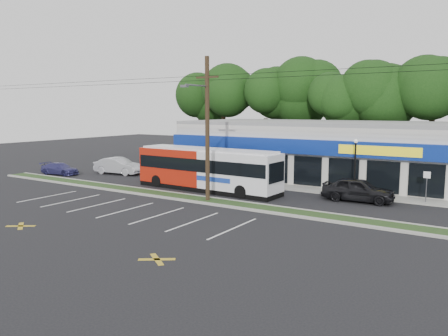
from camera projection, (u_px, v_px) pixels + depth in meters
ground at (166, 199)px, 31.49m from camera, size 120.00×120.00×0.00m
grass_strip at (175, 196)px, 32.32m from camera, size 40.00×1.60×0.12m
curb_south at (167, 198)px, 31.61m from camera, size 40.00×0.25×0.14m
curb_north at (182, 194)px, 33.02m from camera, size 40.00×0.25×0.14m
sidewalk at (282, 187)px, 36.29m from camera, size 32.00×2.20×0.10m
strip_mall at (319, 149)px, 41.44m from camera, size 25.00×12.55×5.30m
utility_pole at (205, 124)px, 30.02m from camera, size 50.00×2.77×10.00m
lamp_post at (355, 160)px, 32.55m from camera, size 0.30×0.30×4.25m
sign_post at (427, 181)px, 29.83m from camera, size 0.45×0.10×2.23m
tree_line at (340, 92)px, 49.87m from camera, size 46.76×6.76×11.83m
metrobus at (207, 168)px, 34.73m from camera, size 12.60×3.13×3.36m
car_dark at (358, 190)px, 30.63m from camera, size 5.05×2.28×1.68m
car_silver at (119, 166)px, 43.54m from camera, size 5.22×2.45×1.65m
car_blue at (60, 169)px, 43.27m from camera, size 4.25×2.22×1.18m
pedestrian_a at (239, 180)px, 35.01m from camera, size 0.68×0.61×1.55m
pedestrian_b at (239, 180)px, 35.29m from camera, size 0.75×0.59×1.49m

